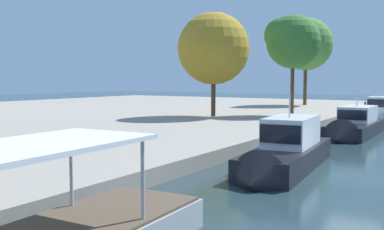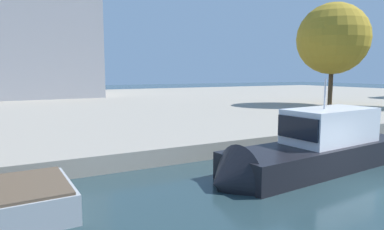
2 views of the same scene
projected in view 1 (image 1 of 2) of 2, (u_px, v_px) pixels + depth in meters
The scene contains 9 objects.
ground_plane at pixel (354, 176), 21.09m from camera, with size 220.00×220.00×0.00m, color #23383D.
motor_yacht_2 at pixel (285, 156), 22.53m from camera, with size 10.68×3.49×4.87m.
motor_yacht_3 at pixel (354, 129), 35.91m from camera, with size 10.85×2.94×4.74m.
motor_yacht_4 at pixel (378, 113), 51.11m from camera, with size 8.91×2.98×4.64m.
mooring_bollard_1 at pixel (365, 104), 59.19m from camera, with size 0.26×0.26×0.82m.
mooring_bollard_2 at pixel (341, 111), 47.70m from camera, with size 0.25×0.25×0.69m.
tree_0 at pixel (214, 47), 44.55m from camera, with size 7.30×7.22×10.42m.
tree_1 at pixel (304, 43), 64.58m from camera, with size 8.01×7.61×12.59m.
tree_3 at pixel (289, 41), 46.62m from camera, with size 5.59×5.80×10.43m.
Camera 1 is at (-21.69, -4.46, 4.57)m, focal length 42.02 mm.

